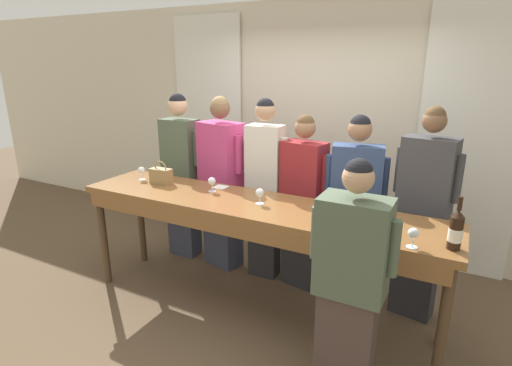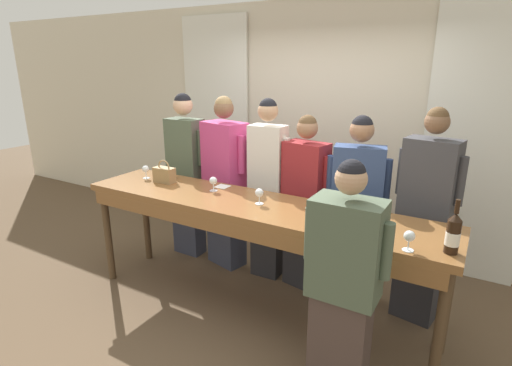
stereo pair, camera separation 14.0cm
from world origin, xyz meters
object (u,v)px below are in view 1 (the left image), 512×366
wine_glass_front_mid (344,196)px  wine_glass_center_mid (349,202)px  handbag (161,175)px  wine_glass_front_right (413,234)px  guest_olive_jacket (182,174)px  guest_navy_coat (354,208)px  tasting_bar (251,214)px  guest_beige_cap (422,215)px  wine_glass_center_right (212,182)px  guest_striped_shirt (302,202)px  wine_bottle (456,230)px  host_pouring (350,287)px  potted_plant (159,195)px  guest_pink_top (222,184)px  wine_glass_front_left (378,208)px  wine_glass_center_left (141,171)px  guest_cream_sweater (265,187)px  wine_glass_back_left (260,194)px

wine_glass_front_mid → wine_glass_center_mid: size_ratio=1.00×
handbag → wine_glass_front_right: handbag is taller
guest_olive_jacket → guest_navy_coat: 1.91m
tasting_bar → guest_beige_cap: (1.25, 0.64, 0.01)m
handbag → wine_glass_center_right: bearing=1.7°
wine_glass_center_mid → guest_navy_coat: (-0.08, 0.49, -0.22)m
guest_striped_shirt → wine_bottle: bearing=-31.2°
guest_beige_cap → host_pouring: guest_beige_cap is taller
wine_glass_front_mid → guest_striped_shirt: (-0.49, 0.35, -0.24)m
guest_beige_cap → tasting_bar: bearing=-152.9°
handbag → potted_plant: handbag is taller
wine_glass_front_right → guest_pink_top: 2.17m
wine_glass_front_left → wine_glass_front_right: same height
wine_glass_front_right → host_pouring: bearing=-134.7°
guest_striped_shirt → guest_olive_jacket: bearing=180.0°
wine_glass_center_mid → guest_striped_shirt: guest_striped_shirt is taller
host_pouring → potted_plant: 3.80m
wine_glass_front_mid → guest_navy_coat: 0.41m
wine_glass_front_mid → guest_navy_coat: size_ratio=0.08×
wine_glass_center_right → guest_pink_top: bearing=114.1°
wine_glass_front_mid → guest_beige_cap: size_ratio=0.07×
wine_glass_front_mid → guest_olive_jacket: bearing=169.6°
wine_bottle → wine_glass_front_left: (-0.52, 0.28, -0.03)m
guest_pink_top → host_pouring: (1.67, -1.18, -0.10)m
wine_glass_front_right → guest_beige_cap: size_ratio=0.07×
tasting_bar → host_pouring: (0.98, -0.54, -0.11)m
handbag → wine_glass_center_left: handbag is taller
wine_glass_center_left → wine_glass_center_right: same height
wine_glass_center_left → potted_plant: 1.81m
wine_glass_front_right → guest_olive_jacket: guest_olive_jacket is taller
guest_cream_sweater → potted_plant: 2.28m
guest_olive_jacket → guest_striped_shirt: (1.42, 0.00, -0.08)m
handbag → wine_glass_center_right: 0.57m
handbag → guest_olive_jacket: size_ratio=0.12×
guest_striped_shirt → potted_plant: size_ratio=2.70×
guest_beige_cap → potted_plant: guest_beige_cap is taller
guest_striped_shirt → guest_navy_coat: bearing=-0.0°
wine_glass_center_left → guest_olive_jacket: guest_olive_jacket is taller
guest_navy_coat → wine_glass_back_left: bearing=-135.1°
wine_glass_front_left → wine_glass_center_right: (-1.44, -0.02, 0.00)m
guest_navy_coat → wine_bottle: bearing=-44.1°
tasting_bar → guest_cream_sweater: 0.67m
tasting_bar → wine_glass_front_mid: (0.69, 0.29, 0.19)m
wine_glass_center_right → guest_pink_top: (-0.24, 0.53, -0.20)m
wine_glass_back_left → guest_striped_shirt: size_ratio=0.08×
wine_glass_center_left → guest_beige_cap: guest_beige_cap is taller
wine_glass_center_right → wine_bottle: bearing=-7.6°
guest_olive_jacket → wine_glass_back_left: bearing=-25.8°
guest_beige_cap → wine_glass_center_right: bearing=-162.9°
wine_glass_front_right → guest_pink_top: guest_pink_top is taller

